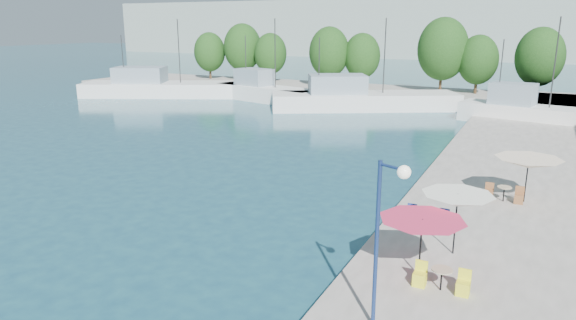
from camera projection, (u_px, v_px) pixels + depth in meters
The scene contains 21 objects.
quay_far at pixel (375, 93), 67.93m from camera, with size 90.00×16.00×0.60m, color gray.
hill_west at pixel (396, 28), 156.00m from camera, with size 180.00×40.00×16.00m, color #909D93.
trawler_01 at pixel (161, 88), 67.05m from camera, with size 21.34×13.79×10.20m.
trawler_02 at pixel (265, 92), 63.07m from camera, with size 15.08×7.70×10.20m.
trawler_03 at pixel (360, 100), 56.81m from camera, with size 20.42×14.44×10.20m.
trawler_04 at pixel (529, 114), 47.86m from camera, with size 13.46×5.95×10.20m.
tree_01 at pixel (210, 52), 82.14m from camera, with size 4.97×4.97×7.35m.
tree_02 at pixel (243, 47), 80.42m from camera, with size 5.89×5.89×8.72m.
tree_03 at pixel (270, 54), 78.03m from camera, with size 4.94×4.94×7.31m.
tree_04 at pixel (329, 52), 71.50m from camera, with size 5.60×5.60×8.29m.
tree_05 at pixel (362, 56), 71.00m from camera, with size 5.02×5.02×7.43m.
tree_06 at pixel (443, 49), 65.63m from camera, with size 6.41×6.41×9.48m.
tree_07 at pixel (478, 60), 64.20m from camera, with size 4.95×4.95×7.33m.
tree_08 at pixel (540, 57), 60.96m from camera, with size 5.60×5.60×8.29m.
umbrella_pink at pixel (422, 226), 17.53m from camera, with size 2.99×2.99×2.10m.
umbrella_white at pixel (457, 200), 19.17m from camera, with size 2.69×2.69×2.41m.
umbrella_cream at pixel (528, 163), 24.95m from camera, with size 3.18×3.18×2.24m.
cafe_table_01 at pixel (441, 282), 16.92m from camera, with size 1.82×0.70×0.76m.
cafe_table_02 at pixel (427, 219), 22.37m from camera, with size 1.82×0.70×0.76m.
cafe_table_03 at pixel (504, 196), 25.44m from camera, with size 1.82×0.70×0.76m.
street_lamp at pixel (387, 217), 13.87m from camera, with size 0.97×0.57×5.03m.
Camera 1 is at (11.64, 0.95, 9.12)m, focal length 32.00 mm.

